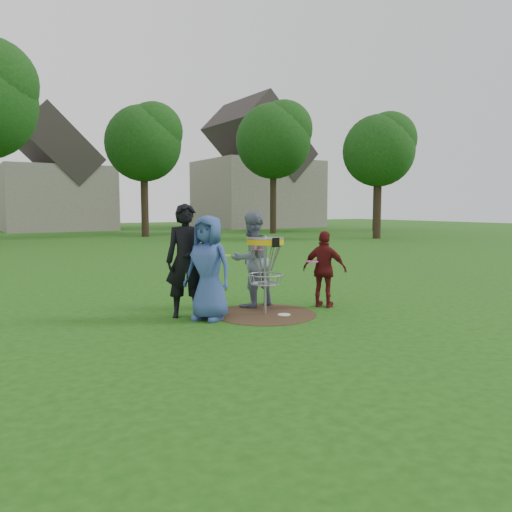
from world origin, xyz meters
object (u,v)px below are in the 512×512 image
player_blue (208,268)px  player_grey (252,259)px  player_black (187,261)px  player_maroon (325,269)px  disc_golf_basket (265,256)px

player_blue → player_grey: 1.32m
player_blue → player_black: size_ratio=0.90×
player_black → player_grey: bearing=32.5°
player_blue → player_grey: bearing=84.3°
player_blue → player_grey: size_ratio=0.97×
player_blue → player_maroon: size_ratio=1.22×
player_maroon → player_grey: bearing=22.6°
player_grey → player_maroon: size_ratio=1.26×
disc_golf_basket → player_black: bearing=156.2°
player_black → disc_golf_basket: size_ratio=1.40×
player_maroon → disc_golf_basket: 1.32m
player_grey → player_maroon: bearing=138.3°
player_maroon → disc_golf_basket: size_ratio=1.03×
player_grey → player_maroon: player_grey is taller
player_grey → player_blue: bearing=18.7°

